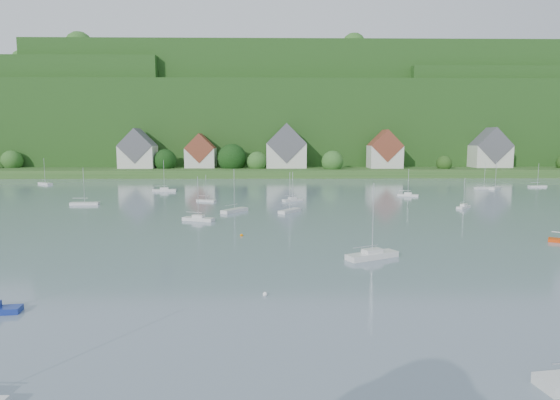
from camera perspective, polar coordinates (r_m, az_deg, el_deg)
far_shore_strip at (r=206.34m, az=-0.75°, el=3.68°), size 600.00×60.00×3.00m
forested_ridge at (r=274.64m, az=-0.74°, el=9.03°), size 620.00×181.22×69.89m
village_building_0 at (r=200.42m, az=-16.74°, el=5.57°), size 14.00×10.40×16.00m
village_building_1 at (r=197.17m, az=-9.53°, el=5.53°), size 12.00×9.36×14.00m
village_building_2 at (r=194.07m, az=0.75°, el=6.05°), size 16.00×11.44×18.00m
village_building_3 at (r=197.42m, az=12.51°, el=5.66°), size 13.00×10.40×15.50m
village_building_4 at (r=216.07m, az=23.99°, el=5.37°), size 15.00×10.40×16.50m
near_sailboat_3 at (r=58.87m, az=11.03°, el=-6.46°), size 6.92×4.82×9.19m
mooring_buoy_1 at (r=44.64m, az=-1.81°, el=-11.42°), size 0.44×0.44×0.44m
mooring_buoy_3 at (r=71.25m, az=-4.66°, el=-4.35°), size 0.45×0.45×0.45m
far_sailboat_cluster at (r=123.09m, az=5.05°, el=0.72°), size 205.62×74.43×8.71m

